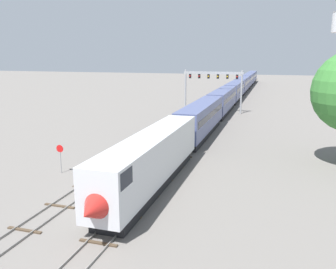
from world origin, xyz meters
The scene contains 6 objects.
ground_plane centered at (0.00, 0.00, 0.00)m, with size 400.00×400.00×0.00m, color slate.
track_main centered at (2.00, 60.00, 0.07)m, with size 2.60×200.00×0.16m.
track_near centered at (-3.50, 40.00, 0.07)m, with size 2.60×160.00×0.16m.
passenger_train centered at (2.00, 68.06, 2.61)m, with size 3.04×148.57×4.80m.
signal_gantry centered at (-0.25, 47.07, 6.36)m, with size 12.10×0.49×8.65m.
stop_sign centered at (-8.00, 4.97, 1.87)m, with size 0.76×0.08×2.88m.
Camera 1 is at (11.91, -23.40, 11.43)m, focal length 37.07 mm.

